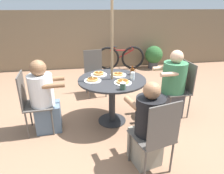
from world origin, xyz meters
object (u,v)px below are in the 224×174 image
object	(u,v)px
pancake_plate_a	(123,82)
potted_shrub	(154,56)
pancake_plate_d	(93,80)
patio_chair_north	(32,100)
bicycle	(120,58)
diner_east	(147,128)
coffee_cup	(123,86)
diner_south	(171,87)
diner_north	(44,100)
patio_chair_south	(181,86)
patio_table	(112,87)
drinking_glass_a	(133,76)
pancake_plate_b	(118,75)
syrup_bottle	(132,71)
patio_chair_west	(94,70)
patio_chair_east	(157,134)
pancake_plate_c	(99,74)

from	to	relation	value
pancake_plate_a	potted_shrub	distance (m)	3.40
pancake_plate_d	patio_chair_north	bearing A→B (deg)	-177.26
bicycle	diner_east	bearing A→B (deg)	-94.70
pancake_plate_a	coffee_cup	size ratio (longest dim) A/B	2.68
diner_south	potted_shrub	xyz separation A→B (m)	(0.72, 2.72, -0.14)
diner_north	patio_chair_south	xyz separation A→B (m)	(2.23, 0.12, 0.01)
patio_table	coffee_cup	xyz separation A→B (m)	(0.08, -0.43, 0.19)
pancake_plate_a	drinking_glass_a	bearing A→B (deg)	33.88
diner_south	coffee_cup	xyz separation A→B (m)	(-0.95, -0.47, 0.28)
pancake_plate_b	syrup_bottle	world-z (taller)	syrup_bottle
pancake_plate_b	coffee_cup	distance (m)	0.57
patio_chair_west	patio_table	bearing A→B (deg)	90.00
diner_south	patio_chair_east	bearing A→B (deg)	146.27
patio_chair_south	diner_north	bearing A→B (deg)	90.67
patio_table	pancake_plate_b	distance (m)	0.25
diner_east	pancake_plate_a	size ratio (longest dim) A/B	4.14
patio_chair_west	coffee_cup	distance (m)	1.66
pancake_plate_a	patio_table	bearing A→B (deg)	121.43
diner_south	patio_chair_west	bearing A→B (deg)	43.89
patio_chair_south	pancake_plate_b	distance (m)	1.11
coffee_cup	drinking_glass_a	size ratio (longest dim) A/B	0.81
patio_chair_east	coffee_cup	world-z (taller)	patio_chair_east
diner_north	patio_chair_east	size ratio (longest dim) A/B	1.19
patio_table	pancake_plate_a	bearing A→B (deg)	-58.57
patio_chair_north	patio_chair_east	size ratio (longest dim) A/B	1.00
diner_east	pancake_plate_b	bearing A→B (deg)	82.20
diner_north	patio_chair_east	xyz separation A→B (m)	(1.31, -1.10, 0.01)
bicycle	potted_shrub	world-z (taller)	bicycle
diner_south	drinking_glass_a	xyz separation A→B (m)	(-0.72, -0.13, 0.29)
bicycle	drinking_glass_a	bearing A→B (deg)	-95.85
potted_shrub	pancake_plate_d	bearing A→B (deg)	-126.07
pancake_plate_b	patio_chair_south	bearing A→B (deg)	-4.87
patio_chair_south	bicycle	distance (m)	2.80
patio_chair_west	pancake_plate_a	xyz separation A→B (m)	(0.30, -1.39, 0.24)
potted_shrub	diner_south	bearing A→B (deg)	-104.78
patio_chair_east	bicycle	distance (m)	4.00
diner_north	patio_chair_east	distance (m)	1.71
patio_chair_west	pancake_plate_a	size ratio (longest dim) A/B	3.62
coffee_cup	potted_shrub	world-z (taller)	coffee_cup
patio_chair_north	patio_chair_east	xyz separation A→B (m)	(1.49, -1.09, 0.00)
patio_chair_south	potted_shrub	xyz separation A→B (m)	(0.54, 2.71, -0.14)
patio_table	patio_chair_south	distance (m)	1.21
syrup_bottle	patio_table	bearing A→B (deg)	-156.69
patio_chair_west	syrup_bottle	distance (m)	1.20
pancake_plate_c	syrup_bottle	distance (m)	0.55
patio_chair_north	diner_south	world-z (taller)	diner_south
patio_chair_south	pancake_plate_a	distance (m)	1.13
diner_north	coffee_cup	xyz separation A→B (m)	(1.10, -0.36, 0.29)
drinking_glass_a	patio_chair_west	bearing A→B (deg)	110.62
diner_north	pancake_plate_d	distance (m)	0.77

